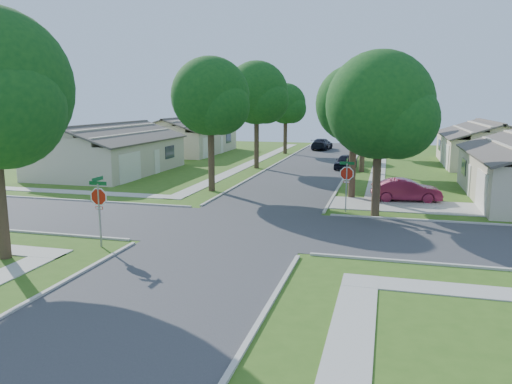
{
  "coord_description": "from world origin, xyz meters",
  "views": [
    {
      "loc": [
        6.8,
        -22.63,
        6.09
      ],
      "look_at": [
        0.56,
        0.93,
        1.6
      ],
      "focal_mm": 35.0,
      "sensor_mm": 36.0,
      "label": 1
    }
  ],
  "objects_px": {
    "stop_sign_ne": "(347,176)",
    "car_driveway": "(406,190)",
    "tree_e_mid": "(365,98)",
    "tree_ne_corner": "(381,110)",
    "tree_w_near": "(211,100)",
    "car_curb_east": "(346,162)",
    "tree_e_near": "(355,108)",
    "tree_w_far": "(286,106)",
    "tree_w_mid": "(257,96)",
    "house_nw_far": "(187,140)",
    "stop_sign_sw": "(99,200)",
    "tree_e_far": "(371,101)",
    "car_curb_west": "(322,144)",
    "house_nw_near": "(110,155)",
    "house_ne_far": "(487,149)"
  },
  "relations": [
    {
      "from": "stop_sign_ne",
      "to": "car_driveway",
      "type": "xyz_separation_m",
      "value": [
        3.31,
        4.0,
        -1.35
      ]
    },
    {
      "from": "tree_e_mid",
      "to": "tree_ne_corner",
      "type": "xyz_separation_m",
      "value": [
        1.6,
        -16.8,
        -0.66
      ]
    },
    {
      "from": "tree_w_near",
      "to": "car_curb_east",
      "type": "bearing_deg",
      "value": 59.91
    },
    {
      "from": "tree_e_near",
      "to": "tree_w_far",
      "type": "xyz_separation_m",
      "value": [
        -9.4,
        25.0,
        -0.14
      ]
    },
    {
      "from": "tree_w_mid",
      "to": "house_nw_far",
      "type": "bearing_deg",
      "value": 135.93
    },
    {
      "from": "stop_sign_sw",
      "to": "stop_sign_ne",
      "type": "xyz_separation_m",
      "value": [
        9.4,
        9.4,
        0.0
      ]
    },
    {
      "from": "stop_sign_sw",
      "to": "house_nw_far",
      "type": "height_order",
      "value": "house_nw_far"
    },
    {
      "from": "tree_e_near",
      "to": "car_curb_east",
      "type": "height_order",
      "value": "tree_e_near"
    },
    {
      "from": "tree_w_mid",
      "to": "tree_e_far",
      "type": "bearing_deg",
      "value": 54.15
    },
    {
      "from": "tree_ne_corner",
      "to": "car_curb_west",
      "type": "height_order",
      "value": "tree_ne_corner"
    },
    {
      "from": "tree_e_mid",
      "to": "tree_w_far",
      "type": "bearing_deg",
      "value": 125.9
    },
    {
      "from": "house_nw_far",
      "to": "car_curb_east",
      "type": "bearing_deg",
      "value": -26.22
    },
    {
      "from": "tree_w_far",
      "to": "tree_e_mid",
      "type": "bearing_deg",
      "value": -54.1
    },
    {
      "from": "tree_ne_corner",
      "to": "house_nw_near",
      "type": "height_order",
      "value": "tree_ne_corner"
    },
    {
      "from": "tree_ne_corner",
      "to": "tree_e_near",
      "type": "bearing_deg",
      "value": 108.53
    },
    {
      "from": "house_nw_far",
      "to": "car_driveway",
      "type": "distance_m",
      "value": 33.46
    },
    {
      "from": "tree_w_mid",
      "to": "car_driveway",
      "type": "distance_m",
      "value": 18.58
    },
    {
      "from": "car_curb_west",
      "to": "house_nw_near",
      "type": "bearing_deg",
      "value": 64.95
    },
    {
      "from": "stop_sign_ne",
      "to": "tree_e_far",
      "type": "bearing_deg",
      "value": 89.9
    },
    {
      "from": "stop_sign_ne",
      "to": "tree_e_far",
      "type": "relative_size",
      "value": 0.34
    },
    {
      "from": "tree_e_mid",
      "to": "tree_e_near",
      "type": "bearing_deg",
      "value": -90.03
    },
    {
      "from": "tree_ne_corner",
      "to": "stop_sign_sw",
      "type": "bearing_deg",
      "value": -141.16
    },
    {
      "from": "tree_w_near",
      "to": "house_nw_far",
      "type": "xyz_separation_m",
      "value": [
        -11.35,
        22.99,
        -4.6
      ]
    },
    {
      "from": "house_ne_far",
      "to": "car_driveway",
      "type": "distance_m",
      "value": 21.83
    },
    {
      "from": "tree_ne_corner",
      "to": "house_nw_far",
      "type": "relative_size",
      "value": 0.64
    },
    {
      "from": "tree_w_far",
      "to": "car_curb_west",
      "type": "height_order",
      "value": "tree_w_far"
    },
    {
      "from": "tree_e_far",
      "to": "house_ne_far",
      "type": "distance_m",
      "value": 13.09
    },
    {
      "from": "tree_e_far",
      "to": "house_ne_far",
      "type": "bearing_deg",
      "value": -24.03
    },
    {
      "from": "tree_w_mid",
      "to": "house_nw_near",
      "type": "height_order",
      "value": "tree_w_mid"
    },
    {
      "from": "stop_sign_ne",
      "to": "car_curb_east",
      "type": "height_order",
      "value": "stop_sign_ne"
    },
    {
      "from": "stop_sign_ne",
      "to": "tree_e_near",
      "type": "bearing_deg",
      "value": 89.32
    },
    {
      "from": "tree_e_mid",
      "to": "house_nw_far",
      "type": "xyz_separation_m",
      "value": [
        -20.75,
        10.99,
        -4.74
      ]
    },
    {
      "from": "tree_w_far",
      "to": "car_driveway",
      "type": "bearing_deg",
      "value": -63.42
    },
    {
      "from": "tree_e_near",
      "to": "house_ne_far",
      "type": "bearing_deg",
      "value": 60.65
    },
    {
      "from": "tree_e_near",
      "to": "house_nw_far",
      "type": "xyz_separation_m",
      "value": [
        -20.74,
        22.99,
        -4.13
      ]
    },
    {
      "from": "car_driveway",
      "to": "car_curb_west",
      "type": "relative_size",
      "value": 0.85
    },
    {
      "from": "tree_w_mid",
      "to": "tree_w_far",
      "type": "xyz_separation_m",
      "value": [
        -0.01,
        13.0,
        -0.98
      ]
    },
    {
      "from": "stop_sign_ne",
      "to": "tree_w_near",
      "type": "bearing_deg",
      "value": 155.26
    },
    {
      "from": "tree_w_near",
      "to": "tree_w_far",
      "type": "relative_size",
      "value": 1.12
    },
    {
      "from": "stop_sign_sw",
      "to": "tree_w_near",
      "type": "xyz_separation_m",
      "value": [
        0.06,
        13.71,
        4.08
      ]
    },
    {
      "from": "tree_e_far",
      "to": "house_nw_near",
      "type": "distance_m",
      "value": 28.49
    },
    {
      "from": "stop_sign_sw",
      "to": "tree_w_far",
      "type": "distance_m",
      "value": 38.86
    },
    {
      "from": "tree_w_near",
      "to": "house_nw_near",
      "type": "height_order",
      "value": "tree_w_near"
    },
    {
      "from": "stop_sign_sw",
      "to": "tree_e_mid",
      "type": "distance_m",
      "value": 27.71
    },
    {
      "from": "stop_sign_ne",
      "to": "tree_w_mid",
      "type": "height_order",
      "value": "tree_w_mid"
    },
    {
      "from": "stop_sign_sw",
      "to": "tree_e_near",
      "type": "distance_m",
      "value": 17.04
    },
    {
      "from": "tree_e_mid",
      "to": "house_nw_near",
      "type": "height_order",
      "value": "tree_e_mid"
    },
    {
      "from": "house_nw_far",
      "to": "house_ne_far",
      "type": "bearing_deg",
      "value": -5.36
    },
    {
      "from": "tree_e_mid",
      "to": "house_nw_near",
      "type": "bearing_deg",
      "value": -163.85
    },
    {
      "from": "tree_e_mid",
      "to": "tree_e_far",
      "type": "height_order",
      "value": "tree_e_mid"
    }
  ]
}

